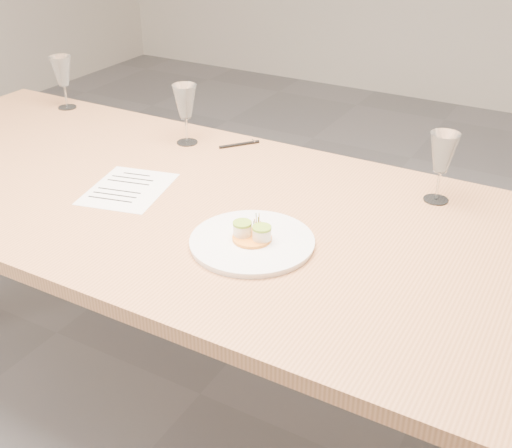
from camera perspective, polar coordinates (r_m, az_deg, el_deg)
The scene contains 8 objects.
ground at distance 2.27m, azimuth -4.98°, elevation -14.80°, with size 7.00×7.00×0.00m, color slate.
dining_table at distance 1.87m, azimuth -5.87°, elevation 0.46°, with size 2.40×1.00×0.75m.
dinner_plate at distance 1.59m, azimuth -0.34°, elevation -1.50°, with size 0.31×0.31×0.08m.
recipe_sheet at distance 1.91m, azimuth -11.29°, elevation 3.09°, with size 0.27×0.31×0.00m.
ballpoint_pen at distance 2.18m, azimuth -1.48°, elevation 7.10°, with size 0.10×0.12×0.01m.
wine_glass_0 at distance 2.61m, azimuth -16.85°, elevation 12.80°, with size 0.08×0.08×0.20m.
wine_glass_1 at distance 2.17m, azimuth -6.33°, elevation 10.65°, with size 0.08×0.08×0.20m.
wine_glass_2 at distance 1.82m, azimuth 16.26°, elevation 5.98°, with size 0.08×0.08×0.20m.
Camera 1 is at (0.97, -1.32, 1.57)m, focal length 45.00 mm.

